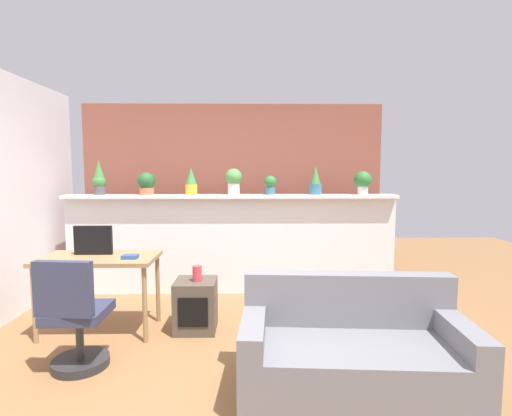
{
  "coord_description": "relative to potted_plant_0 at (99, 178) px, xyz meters",
  "views": [
    {
      "loc": [
        0.23,
        -2.9,
        1.57
      ],
      "look_at": [
        0.3,
        1.11,
        1.18
      ],
      "focal_mm": 27.01,
      "sensor_mm": 36.0,
      "label": 1
    }
  ],
  "objects": [
    {
      "name": "ground_plane",
      "position": [
        1.65,
        -1.97,
        -1.48
      ],
      "size": [
        12.0,
        12.0,
        0.0
      ],
      "primitive_type": "plane",
      "color": "brown"
    },
    {
      "name": "potted_plant_5",
      "position": [
        2.73,
        0.02,
        -0.05
      ],
      "size": [
        0.16,
        0.16,
        0.37
      ],
      "color": "#386B84",
      "rests_on": "plant_shelf"
    },
    {
      "name": "office_chair",
      "position": [
        0.52,
        -1.94,
        -1.09
      ],
      "size": [
        0.46,
        0.47,
        0.91
      ],
      "color": "#262628",
      "rests_on": "ground"
    },
    {
      "name": "desk",
      "position": [
        0.43,
        -1.19,
        -0.81
      ],
      "size": [
        1.1,
        0.6,
        0.75
      ],
      "color": "#99754C",
      "rests_on": "ground"
    },
    {
      "name": "couch",
      "position": [
        2.61,
        -2.28,
        -1.19
      ],
      "size": [
        1.61,
        0.86,
        0.8
      ],
      "color": "slate",
      "rests_on": "ground"
    },
    {
      "name": "potted_plant_1",
      "position": [
        0.59,
        -0.01,
        -0.06
      ],
      "size": [
        0.22,
        0.22,
        0.28
      ],
      "color": "#C66B42",
      "rests_on": "plant_shelf"
    },
    {
      "name": "brick_wall_behind",
      "position": [
        1.65,
        0.63,
        -0.23
      ],
      "size": [
        4.18,
        0.1,
        2.5
      ],
      "primitive_type": "cube",
      "color": "brown",
      "rests_on": "ground"
    },
    {
      "name": "book_on_desk",
      "position": [
        0.76,
        -1.29,
        -0.71
      ],
      "size": [
        0.14,
        0.1,
        0.04
      ],
      "primitive_type": "cube",
      "color": "#2D4C8C",
      "rests_on": "desk"
    },
    {
      "name": "potted_plant_3",
      "position": [
        1.69,
        0.02,
        -0.02
      ],
      "size": [
        0.21,
        0.21,
        0.33
      ],
      "color": "silver",
      "rests_on": "plant_shelf"
    },
    {
      "name": "vase_on_shelf",
      "position": [
        1.37,
        -1.19,
        -0.9
      ],
      "size": [
        0.09,
        0.09,
        0.15
      ],
      "primitive_type": "cylinder",
      "color": "#CC3D47",
      "rests_on": "side_cube_shelf"
    },
    {
      "name": "potted_plant_2",
      "position": [
        1.15,
        -0.01,
        -0.04
      ],
      "size": [
        0.15,
        0.15,
        0.34
      ],
      "color": "gold",
      "rests_on": "plant_shelf"
    },
    {
      "name": "divider_wall",
      "position": [
        1.65,
        0.03,
        -0.86
      ],
      "size": [
        4.18,
        0.16,
        1.23
      ],
      "primitive_type": "cube",
      "color": "silver",
      "rests_on": "ground"
    },
    {
      "name": "side_cube_shelf",
      "position": [
        1.35,
        -1.17,
        -1.23
      ],
      "size": [
        0.4,
        0.41,
        0.5
      ],
      "color": "#4C4238",
      "rests_on": "ground"
    },
    {
      "name": "tv_monitor",
      "position": [
        0.35,
        -1.11,
        -0.58
      ],
      "size": [
        0.37,
        0.04,
        0.29
      ],
      "primitive_type": "cube",
      "color": "black",
      "rests_on": "desk"
    },
    {
      "name": "potted_plant_4",
      "position": [
        2.15,
        -0.0,
        -0.08
      ],
      "size": [
        0.16,
        0.16,
        0.24
      ],
      "color": "#386B84",
      "rests_on": "plant_shelf"
    },
    {
      "name": "potted_plant_0",
      "position": [
        0.0,
        0.0,
        0.0
      ],
      "size": [
        0.16,
        0.16,
        0.44
      ],
      "color": "#4C4C51",
      "rests_on": "plant_shelf"
    },
    {
      "name": "potted_plant_6",
      "position": [
        3.33,
        0.02,
        -0.04
      ],
      "size": [
        0.22,
        0.22,
        0.3
      ],
      "color": "silver",
      "rests_on": "plant_shelf"
    },
    {
      "name": "plant_shelf",
      "position": [
        1.65,
        -0.01,
        -0.23
      ],
      "size": [
        4.18,
        0.29,
        0.04
      ],
      "primitive_type": "cube",
      "color": "silver",
      "rests_on": "divider_wall"
    }
  ]
}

